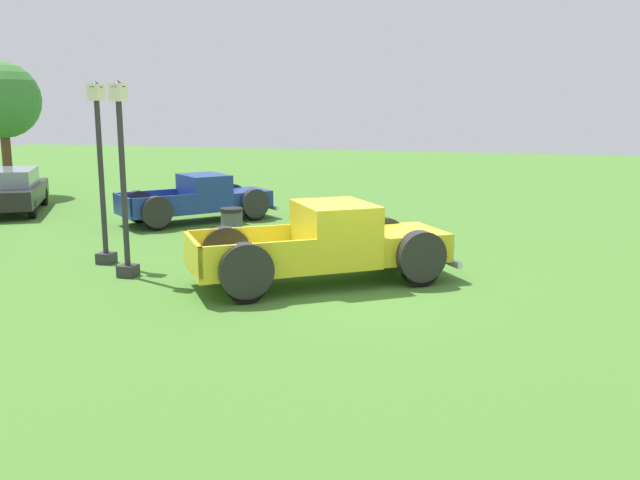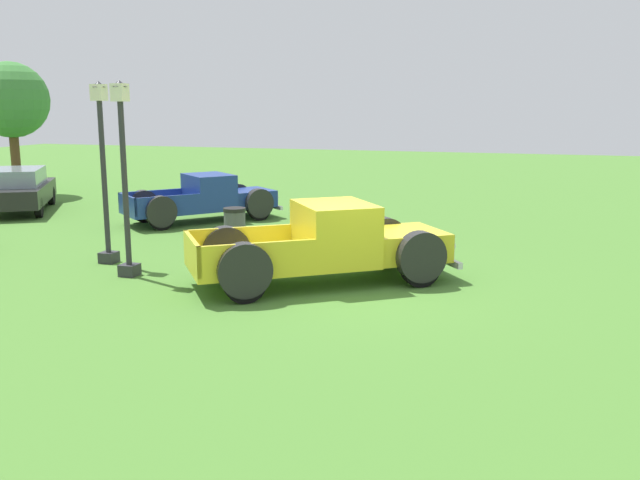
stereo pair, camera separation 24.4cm
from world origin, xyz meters
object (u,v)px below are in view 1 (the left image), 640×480
(sedan_distant_a, at_px, (12,190))
(lamp_post_near, at_px, (101,170))
(pickup_truck_foreground, at_px, (338,244))
(trash_can, at_px, (232,226))
(oak_tree_east, at_px, (2,101))
(pickup_truck_behind_left, at_px, (206,199))
(lamp_post_far, at_px, (123,176))

(sedan_distant_a, relative_size, lamp_post_near, 1.15)
(pickup_truck_foreground, height_order, sedan_distant_a, pickup_truck_foreground)
(trash_can, relative_size, oak_tree_east, 0.18)
(sedan_distant_a, xyz_separation_m, trash_can, (-2.76, -9.25, -0.30))
(pickup_truck_behind_left, xyz_separation_m, lamp_post_near, (-6.03, -0.37, 1.46))
(lamp_post_near, height_order, trash_can, lamp_post_near)
(pickup_truck_foreground, bearing_deg, lamp_post_near, 89.52)
(trash_can, bearing_deg, oak_tree_east, 63.23)
(trash_can, bearing_deg, sedan_distant_a, 73.38)
(pickup_truck_behind_left, xyz_separation_m, sedan_distant_a, (-0.38, 7.00, 0.08))
(sedan_distant_a, relative_size, trash_can, 4.96)
(lamp_post_near, distance_m, lamp_post_far, 1.48)
(pickup_truck_behind_left, relative_size, trash_can, 4.98)
(lamp_post_far, relative_size, trash_can, 4.30)
(lamp_post_near, bearing_deg, trash_can, -32.88)
(pickup_truck_behind_left, height_order, lamp_post_far, lamp_post_far)
(sedan_distant_a, distance_m, oak_tree_east, 5.51)
(pickup_truck_behind_left, bearing_deg, trash_can, -144.41)
(sedan_distant_a, height_order, oak_tree_east, oak_tree_east)
(lamp_post_far, bearing_deg, sedan_distant_a, 52.34)
(lamp_post_far, xyz_separation_m, trash_can, (3.82, -0.72, -1.66))
(pickup_truck_foreground, distance_m, trash_can, 4.71)
(oak_tree_east, bearing_deg, pickup_truck_behind_left, -107.02)
(pickup_truck_behind_left, xyz_separation_m, lamp_post_far, (-6.96, -1.52, 1.45))
(pickup_truck_behind_left, bearing_deg, sedan_distant_a, 93.07)
(lamp_post_near, xyz_separation_m, lamp_post_far, (-0.93, -1.15, -0.01))
(sedan_distant_a, bearing_deg, oak_tree_east, 41.78)
(pickup_truck_behind_left, distance_m, trash_can, 3.86)
(pickup_truck_foreground, relative_size, trash_can, 5.73)
(pickup_truck_behind_left, distance_m, oak_tree_east, 10.99)
(pickup_truck_foreground, bearing_deg, sedan_distant_a, 66.18)
(pickup_truck_behind_left, distance_m, lamp_post_far, 7.27)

